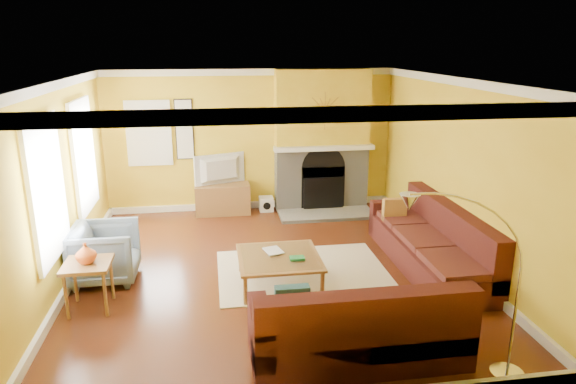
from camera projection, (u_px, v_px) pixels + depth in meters
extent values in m
cube|color=#602B14|center=(270.00, 271.00, 7.42)|extent=(5.50, 6.00, 0.02)
cube|color=white|center=(268.00, 79.00, 6.66)|extent=(5.50, 6.00, 0.02)
cube|color=gold|center=(251.00, 140.00, 9.90)|extent=(5.50, 0.02, 2.70)
cube|color=gold|center=(313.00, 274.00, 4.18)|extent=(5.50, 0.02, 2.70)
cube|color=gold|center=(58.00, 188.00, 6.64)|extent=(0.02, 6.00, 2.70)
cube|color=gold|center=(458.00, 173.00, 7.44)|extent=(0.02, 6.00, 2.70)
cube|color=white|center=(83.00, 156.00, 7.83)|extent=(0.06, 1.22, 1.72)
cube|color=white|center=(46.00, 190.00, 6.03)|extent=(0.06, 1.22, 1.72)
cube|color=white|center=(149.00, 133.00, 9.51)|extent=(0.82, 0.06, 1.22)
cube|color=white|center=(184.00, 130.00, 9.61)|extent=(0.34, 0.04, 1.14)
cube|color=white|center=(324.00, 148.00, 9.69)|extent=(1.92, 0.22, 0.08)
cube|color=gray|center=(327.00, 214.00, 9.74)|extent=(1.80, 0.70, 0.06)
cube|color=beige|center=(303.00, 272.00, 7.35)|extent=(2.40, 1.80, 0.02)
cube|color=olive|center=(223.00, 199.00, 9.83)|extent=(1.04, 0.47, 0.57)
imported|color=black|center=(222.00, 170.00, 9.67)|extent=(0.99, 0.47, 0.58)
cube|color=white|center=(266.00, 204.00, 10.03)|extent=(0.27, 0.27, 0.27)
imported|color=slate|center=(105.00, 253.00, 7.02)|extent=(0.87, 0.84, 0.79)
imported|color=#D8591E|center=(86.00, 253.00, 6.15)|extent=(0.25, 0.25, 0.26)
imported|color=white|center=(266.00, 252.00, 6.92)|extent=(0.29, 0.34, 0.03)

